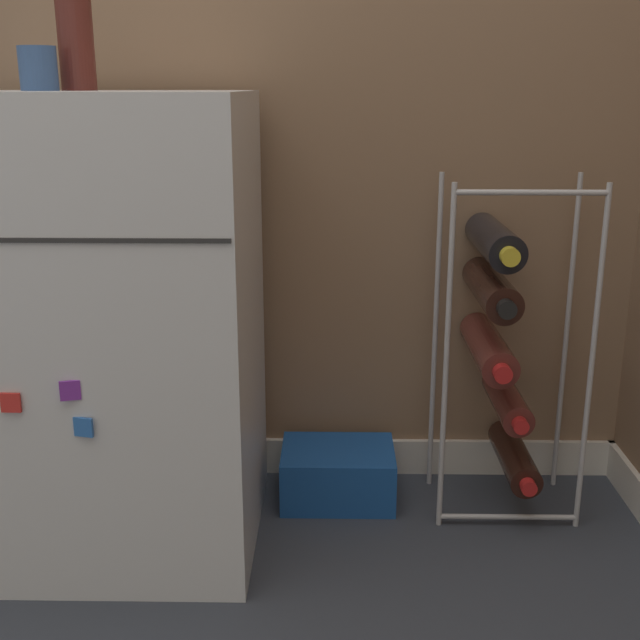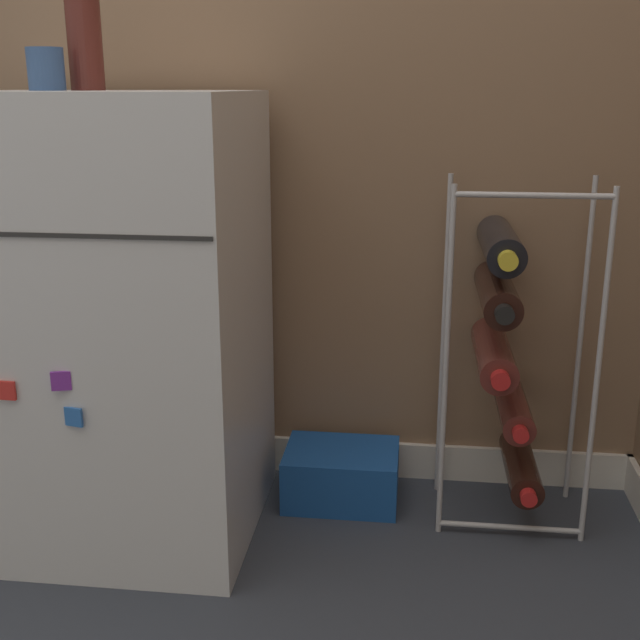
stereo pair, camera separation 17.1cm
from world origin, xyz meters
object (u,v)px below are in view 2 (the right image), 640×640
(fridge_top_cup, at_px, (46,69))
(fridge_top_bottle, at_px, (85,39))
(mini_fridge, at_px, (118,322))
(soda_box, at_px, (342,475))
(wine_rack, at_px, (504,345))

(fridge_top_cup, bearing_deg, fridge_top_bottle, 55.36)
(mini_fridge, height_order, soda_box, mini_fridge)
(soda_box, relative_size, fridge_top_cup, 3.29)
(soda_box, height_order, fridge_top_cup, fridge_top_cup)
(fridge_top_bottle, bearing_deg, mini_fridge, -52.57)
(mini_fridge, distance_m, wine_rack, 0.83)
(wine_rack, distance_m, fridge_top_bottle, 1.08)
(fridge_top_cup, relative_size, fridge_top_bottle, 0.35)
(fridge_top_bottle, bearing_deg, soda_box, 9.42)
(mini_fridge, distance_m, fridge_top_cup, 0.52)
(soda_box, xyz_separation_m, fridge_top_cup, (-0.57, -0.16, 0.92))
(mini_fridge, height_order, fridge_top_cup, fridge_top_cup)
(mini_fridge, height_order, fridge_top_bottle, fridge_top_bottle)
(soda_box, bearing_deg, wine_rack, -3.82)
(wine_rack, relative_size, fridge_top_cup, 9.48)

